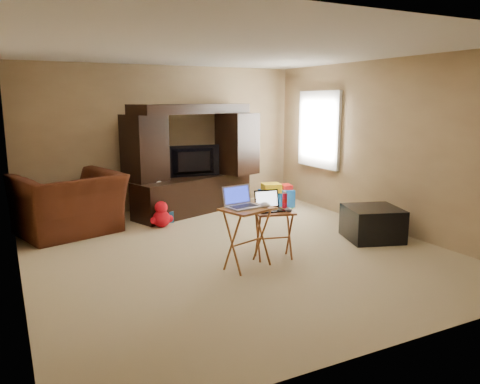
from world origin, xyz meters
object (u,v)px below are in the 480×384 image
television (194,162)px  tray_table_right (274,235)px  laptop_right (271,201)px  mouse_right (289,210)px  entertainment_center (193,159)px  mouse_left (265,205)px  recliner (69,204)px  push_toy (276,195)px  plush_toy (161,214)px  ottoman (372,223)px  laptop_left (244,197)px  water_bottle (285,201)px  tray_table_left (248,238)px  child_rocker (158,201)px

television → tray_table_right: bearing=95.2°
laptop_right → mouse_right: size_ratio=2.58×
entertainment_center → mouse_left: bearing=-115.6°
television → mouse_left: bearing=90.4°
recliner → tray_table_right: size_ratio=2.27×
mouse_left → entertainment_center: bearing=84.5°
recliner → push_toy: recliner is taller
plush_toy → ottoman: size_ratio=0.58×
tray_table_right → push_toy: bearing=72.4°
recliner → laptop_left: size_ratio=3.65×
entertainment_center → push_toy: (1.43, -0.39, -0.69)m
water_bottle → mouse_left: bearing=-147.0°
ottoman → laptop_right: 1.75m
laptop_right → mouse_right: 0.24m
plush_toy → laptop_left: (0.31, -2.12, 0.62)m
entertainment_center → laptop_left: size_ratio=6.07×
ottoman → tray_table_left: (-2.08, -0.21, 0.13)m
push_toy → mouse_right: 2.82m
entertainment_center → plush_toy: size_ratio=5.49×
television → water_bottle: television is taller
tray_table_left → laptop_left: bearing=117.7°
recliner → laptop_right: recliner is taller
tray_table_left → mouse_left: mouse_left is taller
entertainment_center → television: (0.00, -0.04, -0.04)m
laptop_right → recliner: bearing=140.1°
child_rocker → tray_table_left: bearing=-70.0°
child_rocker → push_toy: 2.17m
laptop_right → mouse_left: size_ratio=2.16×
entertainment_center → tray_table_left: (-0.47, -2.86, -0.57)m
ottoman → water_bottle: 1.51m
television → ottoman: size_ratio=1.33×
plush_toy → laptop_left: 2.23m
tray_table_right → mouse_left: size_ratio=4.14×
push_toy → tray_table_left: size_ratio=0.87×
recliner → laptop_left: bearing=107.4°
television → mouse_left: 2.90m
entertainment_center → mouse_right: bearing=-108.1°
mouse_left → mouse_right: (0.38, 0.09, -0.12)m
push_toy → mouse_left: mouse_left is taller
television → laptop_right: 2.66m
recliner → tray_table_right: 3.07m
plush_toy → mouse_right: 2.35m
television → mouse_right: bearing=97.9°
recliner → ottoman: 4.32m
plush_toy → ottoman: bearing=-38.7°
mouse_right → water_bottle: (0.07, 0.20, 0.07)m
push_toy → tray_table_left: (-1.90, -2.47, 0.12)m
plush_toy → tray_table_right: tray_table_right is taller
plush_toy → push_toy: (2.25, 0.32, 0.03)m
entertainment_center → tray_table_right: 2.79m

